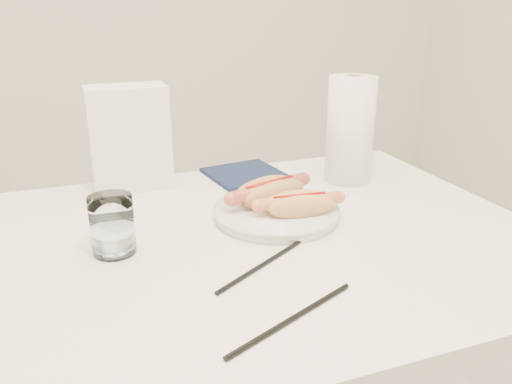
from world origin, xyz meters
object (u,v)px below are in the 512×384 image
object	(u,v)px
table	(219,270)
hotdog_left	(269,192)
paper_towel_roll	(350,130)
hotdog_right	(299,205)
water_glass	(112,225)
plate	(276,214)
napkin_box	(129,138)

from	to	relation	value
table	hotdog_left	xyz separation A→B (m)	(0.13, 0.09, 0.10)
paper_towel_roll	hotdog_left	bearing A→B (deg)	-154.00
hotdog_right	paper_towel_roll	distance (m)	0.30
table	water_glass	distance (m)	0.21
table	plate	xyz separation A→B (m)	(0.14, 0.05, 0.07)
table	hotdog_right	bearing A→B (deg)	5.01
plate	hotdog_right	size ratio (longest dim) A/B	1.45
table	plate	distance (m)	0.16
table	hotdog_left	world-z (taller)	hotdog_left
table	hotdog_left	distance (m)	0.19
hotdog_right	plate	bearing A→B (deg)	132.67
table	water_glass	xyz separation A→B (m)	(-0.18, 0.02, 0.11)
plate	napkin_box	distance (m)	0.39
plate	hotdog_right	xyz separation A→B (m)	(0.03, -0.04, 0.03)
plate	water_glass	world-z (taller)	water_glass
paper_towel_roll	water_glass	bearing A→B (deg)	-161.16
hotdog_left	hotdog_right	world-z (taller)	hotdog_left
hotdog_right	water_glass	distance (m)	0.35
plate	hotdog_left	xyz separation A→B (m)	(-0.00, 0.03, 0.03)
hotdog_left	paper_towel_roll	xyz separation A→B (m)	(0.25, 0.12, 0.08)
table	napkin_box	world-z (taller)	napkin_box
table	water_glass	world-z (taller)	water_glass
table	hotdog_right	xyz separation A→B (m)	(0.17, 0.01, 0.10)
plate	water_glass	xyz separation A→B (m)	(-0.31, -0.04, 0.04)
plate	hotdog_left	world-z (taller)	hotdog_left
hotdog_right	paper_towel_roll	bearing A→B (deg)	47.24
paper_towel_roll	plate	bearing A→B (deg)	-147.94
hotdog_left	hotdog_right	size ratio (longest dim) A/B	1.13
hotdog_right	paper_towel_roll	size ratio (longest dim) A/B	0.67
hotdog_right	hotdog_left	bearing A→B (deg)	118.76
plate	paper_towel_roll	distance (m)	0.31
table	hotdog_right	distance (m)	0.19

